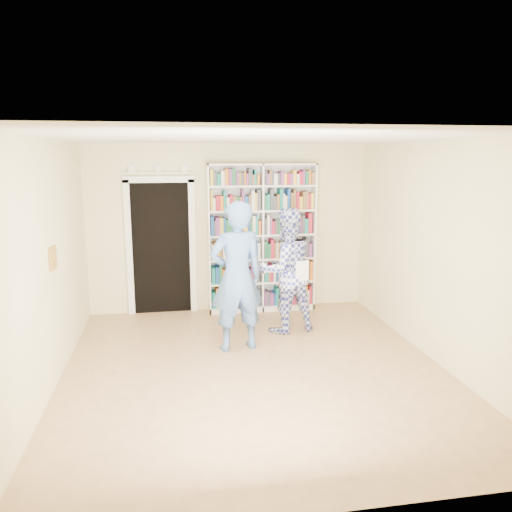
# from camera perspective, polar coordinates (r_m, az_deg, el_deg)

# --- Properties ---
(floor) EXTENTS (5.00, 5.00, 0.00)m
(floor) POSITION_cam_1_polar(r_m,az_deg,el_deg) (6.11, -0.13, -12.86)
(floor) COLOR #946D47
(floor) RESTS_ON ground
(ceiling) EXTENTS (5.00, 5.00, 0.00)m
(ceiling) POSITION_cam_1_polar(r_m,az_deg,el_deg) (5.58, -0.14, 13.34)
(ceiling) COLOR white
(ceiling) RESTS_ON wall_back
(wall_back) EXTENTS (4.50, 0.00, 4.50)m
(wall_back) POSITION_cam_1_polar(r_m,az_deg,el_deg) (8.13, -3.08, 3.17)
(wall_back) COLOR beige
(wall_back) RESTS_ON floor
(wall_left) EXTENTS (0.00, 5.00, 5.00)m
(wall_left) POSITION_cam_1_polar(r_m,az_deg,el_deg) (5.77, -22.76, -1.12)
(wall_left) COLOR beige
(wall_left) RESTS_ON floor
(wall_right) EXTENTS (0.00, 5.00, 5.00)m
(wall_right) POSITION_cam_1_polar(r_m,az_deg,el_deg) (6.45, 19.97, 0.33)
(wall_right) COLOR beige
(wall_right) RESTS_ON floor
(bookshelf) EXTENTS (1.74, 0.33, 2.39)m
(bookshelf) POSITION_cam_1_polar(r_m,az_deg,el_deg) (8.07, 0.64, 2.11)
(bookshelf) COLOR white
(bookshelf) RESTS_ON floor
(doorway) EXTENTS (1.10, 0.08, 2.43)m
(doorway) POSITION_cam_1_polar(r_m,az_deg,el_deg) (8.09, -10.82, 1.71)
(doorway) COLOR black
(doorway) RESTS_ON floor
(wall_art) EXTENTS (0.03, 0.25, 0.25)m
(wall_art) POSITION_cam_1_polar(r_m,az_deg,el_deg) (5.95, -22.19, -0.23)
(wall_art) COLOR brown
(wall_art) RESTS_ON wall_left
(man_blue) EXTENTS (0.79, 0.59, 1.96)m
(man_blue) POSITION_cam_1_polar(r_m,az_deg,el_deg) (6.43, -2.23, -2.38)
(man_blue) COLOR #4E73AE
(man_blue) RESTS_ON floor
(man_plaid) EXTENTS (1.00, 0.85, 1.79)m
(man_plaid) POSITION_cam_1_polar(r_m,az_deg,el_deg) (7.15, 3.42, -1.69)
(man_plaid) COLOR #303894
(man_plaid) RESTS_ON floor
(paper_sheet) EXTENTS (0.20, 0.05, 0.28)m
(paper_sheet) POSITION_cam_1_polar(r_m,az_deg,el_deg) (6.91, 5.30, -1.70)
(paper_sheet) COLOR white
(paper_sheet) RESTS_ON man_plaid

